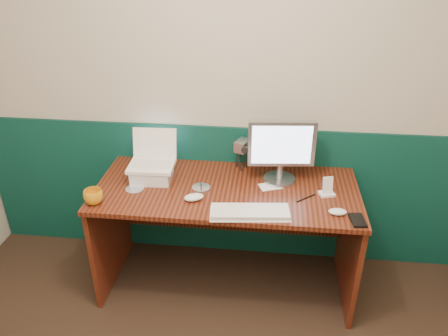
# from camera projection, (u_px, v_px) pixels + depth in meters

# --- Properties ---
(back_wall) EXTENTS (3.50, 0.04, 2.50)m
(back_wall) POSITION_uv_depth(u_px,v_px,m) (229.00, 90.00, 2.75)
(back_wall) COLOR #B9B19C
(back_wall) RESTS_ON ground
(wainscot) EXTENTS (3.48, 0.02, 1.00)m
(wainscot) POSITION_uv_depth(u_px,v_px,m) (228.00, 192.00, 3.09)
(wainscot) COLOR #07322C
(wainscot) RESTS_ON ground
(desk) EXTENTS (1.60, 0.70, 0.75)m
(desk) POSITION_uv_depth(u_px,v_px,m) (227.00, 238.00, 2.83)
(desk) COLOR #321509
(desk) RESTS_ON ground
(laptop_riser) EXTENTS (0.25, 0.21, 0.08)m
(laptop_riser) POSITION_uv_depth(u_px,v_px,m) (152.00, 173.00, 2.74)
(laptop_riser) COLOR silver
(laptop_riser) RESTS_ON desk
(laptop) EXTENTS (0.29, 0.22, 0.23)m
(laptop) POSITION_uv_depth(u_px,v_px,m) (150.00, 151.00, 2.66)
(laptop) COLOR white
(laptop) RESTS_ON laptop_riser
(monitor) EXTENTS (0.41, 0.16, 0.40)m
(monitor) POSITION_uv_depth(u_px,v_px,m) (281.00, 152.00, 2.65)
(monitor) COLOR #A4A5A9
(monitor) RESTS_ON desk
(keyboard) EXTENTS (0.44, 0.19, 0.02)m
(keyboard) POSITION_uv_depth(u_px,v_px,m) (250.00, 213.00, 2.40)
(keyboard) COLOR white
(keyboard) RESTS_ON desk
(mouse_right) EXTENTS (0.10, 0.06, 0.03)m
(mouse_right) POSITION_uv_depth(u_px,v_px,m) (338.00, 212.00, 2.40)
(mouse_right) COLOR white
(mouse_right) RESTS_ON desk
(mouse_left) EXTENTS (0.13, 0.11, 0.04)m
(mouse_left) POSITION_uv_depth(u_px,v_px,m) (194.00, 197.00, 2.53)
(mouse_left) COLOR white
(mouse_left) RESTS_ON desk
(mug) EXTENTS (0.12, 0.12, 0.09)m
(mug) POSITION_uv_depth(u_px,v_px,m) (93.00, 197.00, 2.49)
(mug) COLOR orange
(mug) RESTS_ON desk
(camcorder) EXTENTS (0.12, 0.15, 0.19)m
(camcorder) POSITION_uv_depth(u_px,v_px,m) (242.00, 156.00, 2.84)
(camcorder) COLOR #A7A7AC
(camcorder) RESTS_ON desk
(cd_spindle) EXTENTS (0.11, 0.11, 0.02)m
(cd_spindle) POSITION_uv_depth(u_px,v_px,m) (201.00, 189.00, 2.63)
(cd_spindle) COLOR silver
(cd_spindle) RESTS_ON desk
(cd_loose_a) EXTENTS (0.11, 0.11, 0.00)m
(cd_loose_a) POSITION_uv_depth(u_px,v_px,m) (135.00, 189.00, 2.65)
(cd_loose_a) COLOR silver
(cd_loose_a) RESTS_ON desk
(pen) EXTENTS (0.11, 0.10, 0.01)m
(pen) POSITION_uv_depth(u_px,v_px,m) (306.00, 198.00, 2.55)
(pen) COLOR black
(pen) RESTS_ON desk
(papers) EXTENTS (0.16, 0.13, 0.00)m
(papers) POSITION_uv_depth(u_px,v_px,m) (270.00, 186.00, 2.67)
(papers) COLOR silver
(papers) RESTS_ON desk
(dock) EXTENTS (0.10, 0.09, 0.02)m
(dock) POSITION_uv_depth(u_px,v_px,m) (327.00, 194.00, 2.58)
(dock) COLOR white
(dock) RESTS_ON desk
(music_player) EXTENTS (0.07, 0.05, 0.10)m
(music_player) POSITION_uv_depth(u_px,v_px,m) (328.00, 185.00, 2.56)
(music_player) COLOR white
(music_player) RESTS_ON dock
(pda) EXTENTS (0.09, 0.13, 0.01)m
(pda) POSITION_uv_depth(u_px,v_px,m) (358.00, 220.00, 2.35)
(pda) COLOR black
(pda) RESTS_ON desk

